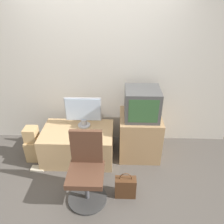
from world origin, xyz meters
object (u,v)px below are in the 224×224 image
keyboard (82,136)px  mouse (96,137)px  crt_tv (142,104)px  main_monitor (83,112)px  office_chair (86,173)px  book (38,168)px  cardboard_box_lower (34,149)px  handbag (125,187)px

keyboard → mouse: mouse is taller
keyboard → crt_tv: (0.85, 0.26, 0.41)m
main_monitor → office_chair: bearing=-80.5°
office_chair → book: office_chair is taller
cardboard_box_lower → book: cardboard_box_lower is taller
cardboard_box_lower → handbag: (1.42, -0.70, -0.02)m
mouse → book: mouse is taller
main_monitor → office_chair: size_ratio=0.59×
mouse → handbag: size_ratio=0.15×
office_chair → keyboard: bearing=102.6°
crt_tv → main_monitor: bearing=177.8°
cardboard_box_lower → book: bearing=-65.9°
office_chair → cardboard_box_lower: 1.20m
main_monitor → keyboard: (0.02, -0.29, -0.24)m
handbag → crt_tv: bearing=74.6°
crt_tv → handbag: bearing=-105.4°
book → office_chair: bearing=-29.0°
crt_tv → office_chair: (-0.72, -0.87, -0.51)m
main_monitor → book: bearing=-145.9°
mouse → main_monitor: bearing=125.0°
office_chair → cardboard_box_lower: bearing=142.5°
office_chair → handbag: size_ratio=2.40×
cardboard_box_lower → handbag: size_ratio=0.88×
handbag → cardboard_box_lower: bearing=153.7°
mouse → office_chair: 0.61m
book → crt_tv: bearing=15.2°
keyboard → crt_tv: crt_tv is taller
handbag → keyboard: bearing=136.3°
mouse → handbag: bearing=-54.1°
mouse → cardboard_box_lower: (-1.00, 0.12, -0.34)m
crt_tv → book: size_ratio=2.51×
handbag → office_chair: bearing=-178.0°
cardboard_box_lower → office_chair: bearing=-37.5°
mouse → book: size_ratio=0.29×
keyboard → book: bearing=-167.1°
office_chair → book: 1.01m
mouse → cardboard_box_lower: mouse is taller
crt_tv → office_chair: bearing=-129.5°
main_monitor → handbag: 1.24m
office_chair → handbag: (0.48, 0.02, -0.25)m
cardboard_box_lower → mouse: bearing=-7.0°
main_monitor → crt_tv: 0.89m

